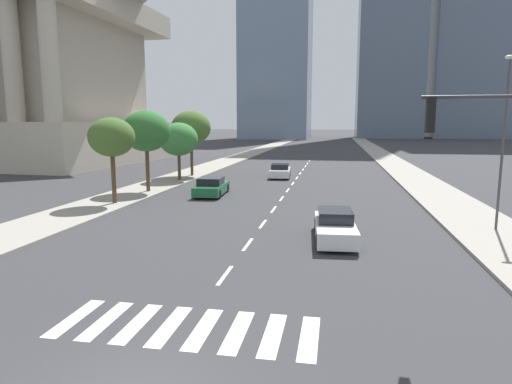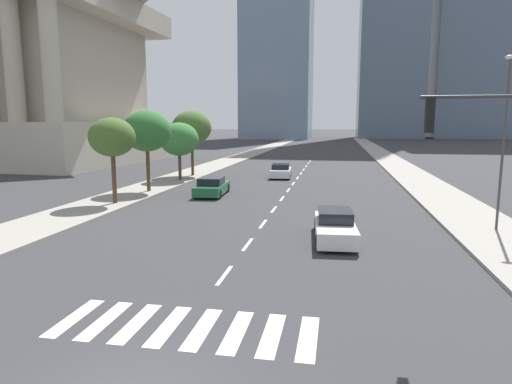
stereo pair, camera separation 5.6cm
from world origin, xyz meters
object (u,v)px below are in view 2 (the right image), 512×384
sedan_white_1 (281,171)px  street_tree_fourth (192,128)px  street_tree_second (147,131)px  sedan_green_2 (212,187)px  sedan_white_0 (335,226)px  street_lamp_east (504,132)px  street_tree_nearest (112,138)px  street_tree_third (179,139)px

sedan_white_1 → street_tree_fourth: street_tree_fourth is taller
street_tree_second → sedan_green_2: bearing=-2.7°
sedan_white_0 → sedan_green_2: size_ratio=1.05×
street_lamp_east → street_tree_nearest: size_ratio=1.50×
sedan_white_0 → sedan_green_2: bearing=-145.0°
street_tree_second → street_tree_fourth: street_tree_fourth is taller
street_tree_nearest → street_tree_second: bearing=90.0°
sedan_white_1 → street_tree_nearest: street_tree_nearest is taller
sedan_white_1 → sedan_green_2: 12.10m
sedan_green_2 → street_tree_fourth: bearing=21.9°
street_lamp_east → street_tree_second: size_ratio=1.35×
street_lamp_east → street_tree_second: bearing=158.6°
sedan_white_1 → street_lamp_east: (13.00, -19.81, 4.20)m
sedan_white_0 → street_tree_second: size_ratio=0.81×
street_tree_nearest → street_tree_fourth: street_tree_fourth is taller
sedan_white_1 → street_tree_fourth: bearing=92.3°
sedan_green_2 → street_tree_second: 6.44m
street_tree_second → street_lamp_east: bearing=-21.4°
street_lamp_east → street_tree_nearest: street_lamp_east is taller
street_tree_fourth → street_tree_third: bearing=-90.0°
street_lamp_east → street_tree_second: 23.25m
sedan_white_1 → street_tree_second: (-8.64, -11.31, 4.01)m
sedan_white_0 → street_lamp_east: size_ratio=0.60×
street_lamp_east → street_tree_second: (-21.64, 8.50, -0.19)m
sedan_white_1 → street_tree_third: 10.26m
sedan_white_1 → street_tree_fourth: (-8.64, -0.97, 4.18)m
sedan_white_1 → street_tree_third: bearing=113.6°
sedan_white_0 → street_tree_second: bearing=-132.9°
sedan_white_1 → street_tree_nearest: (-8.64, -16.49, 3.70)m
sedan_white_1 → street_lamp_east: street_lamp_east is taller
street_tree_nearest → sedan_green_2: bearing=44.5°
street_lamp_east → sedan_green_2: bearing=153.5°
street_tree_fourth → street_tree_second: bearing=-90.0°
street_tree_second → street_tree_fourth: size_ratio=0.96×
sedan_green_2 → street_tree_second: size_ratio=0.77×
street_tree_nearest → street_tree_third: size_ratio=1.06×
sedan_green_2 → street_tree_nearest: 7.97m
sedan_white_1 → street_tree_third: (-8.64, -4.52, 3.18)m
sedan_white_0 → sedan_white_1: sedan_white_0 is taller
sedan_white_1 → sedan_white_0: bearing=-170.8°
sedan_white_0 → street_tree_second: street_tree_second is taller
street_tree_nearest → street_tree_second: (0.00, 5.18, 0.31)m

